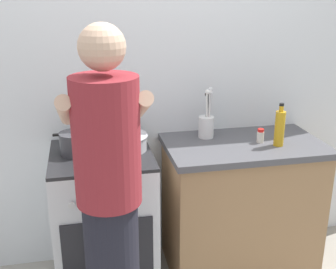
# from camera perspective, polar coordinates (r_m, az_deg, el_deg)

# --- Properties ---
(back_wall) EXTENTS (3.20, 0.10, 2.50)m
(back_wall) POSITION_cam_1_polar(r_m,az_deg,el_deg) (2.86, 1.40, 7.39)
(back_wall) COLOR silver
(back_wall) RESTS_ON ground
(countertop) EXTENTS (1.00, 0.60, 0.90)m
(countertop) POSITION_cam_1_polar(r_m,az_deg,el_deg) (2.92, 9.67, -9.37)
(countertop) COLOR #99724C
(countertop) RESTS_ON ground
(stove_range) EXTENTS (0.60, 0.62, 0.90)m
(stove_range) POSITION_cam_1_polar(r_m,az_deg,el_deg) (2.74, -8.49, -11.30)
(stove_range) COLOR silver
(stove_range) RESTS_ON ground
(pot) EXTENTS (0.26, 0.19, 0.13)m
(pot) POSITION_cam_1_polar(r_m,az_deg,el_deg) (2.55, -12.22, -1.15)
(pot) COLOR #38383D
(pot) RESTS_ON stove_range
(mixing_bowl) EXTENTS (0.30, 0.30, 0.10)m
(mixing_bowl) POSITION_cam_1_polar(r_m,az_deg,el_deg) (2.58, -5.98, -0.91)
(mixing_bowl) COLOR #B7B7BC
(mixing_bowl) RESTS_ON stove_range
(utensil_crock) EXTENTS (0.10, 0.10, 0.33)m
(utensil_crock) POSITION_cam_1_polar(r_m,az_deg,el_deg) (2.77, 5.22, 1.70)
(utensil_crock) COLOR silver
(utensil_crock) RESTS_ON countertop
(spice_bottle) EXTENTS (0.04, 0.04, 0.09)m
(spice_bottle) POSITION_cam_1_polar(r_m,az_deg,el_deg) (2.75, 12.28, -0.18)
(spice_bottle) COLOR silver
(spice_bottle) RESTS_ON countertop
(oil_bottle) EXTENTS (0.06, 0.06, 0.27)m
(oil_bottle) POSITION_cam_1_polar(r_m,az_deg,el_deg) (2.70, 14.73, 0.88)
(oil_bottle) COLOR gold
(oil_bottle) RESTS_ON countertop
(person) EXTENTS (0.41, 0.50, 1.70)m
(person) POSITION_cam_1_polar(r_m,az_deg,el_deg) (2.02, -7.80, -9.73)
(person) COLOR black
(person) RESTS_ON ground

